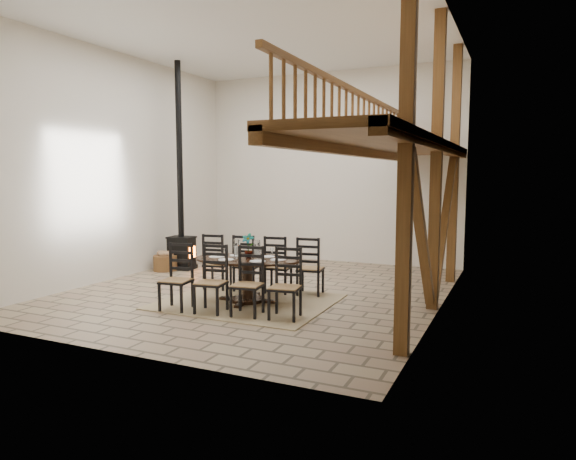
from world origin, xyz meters
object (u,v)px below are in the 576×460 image
at_px(dining_table, 247,281).
at_px(wood_stove, 181,223).
at_px(log_stack, 167,263).
at_px(log_basket, 165,262).

height_order(dining_table, wood_stove, wood_stove).
relative_size(wood_stove, log_stack, 12.49).
distance_m(dining_table, log_stack, 3.87).
bearing_deg(dining_table, wood_stove, 135.51).
bearing_deg(log_stack, log_basket, -82.19).
height_order(wood_stove, log_stack, wood_stove).
bearing_deg(wood_stove, log_stack, -135.40).
distance_m(log_basket, log_stack, 0.07).
bearing_deg(dining_table, log_stack, 141.08).
xyz_separation_m(wood_stove, log_basket, (-0.23, -0.35, -0.93)).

